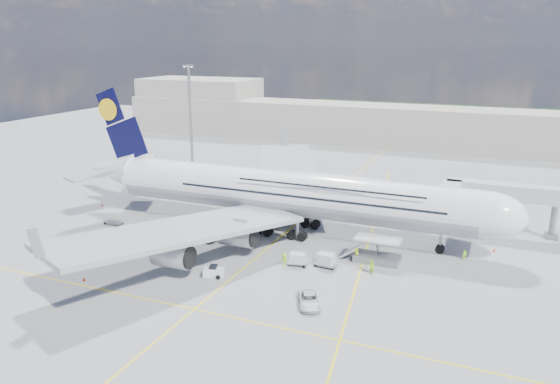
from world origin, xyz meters
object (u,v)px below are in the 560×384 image
at_px(crew_van, 356,254).
at_px(cone_wing_left_inner, 280,199).
at_px(service_van, 309,300).
at_px(dolly_row_a, 207,240).
at_px(dolly_nose_far, 298,259).
at_px(crew_loader, 371,267).
at_px(baggage_tug, 214,272).
at_px(crew_tug, 284,260).
at_px(catering_truck_inner, 299,194).
at_px(dolly_row_c, 185,234).
at_px(cone_wing_right_inner, 181,237).
at_px(cone_nose, 494,250).
at_px(cone_wing_left_outer, 268,183).
at_px(airliner, 289,193).
at_px(crew_wing, 155,246).
at_px(dolly_back, 114,222).
at_px(cone_wing_right_outer, 84,279).
at_px(crew_nose, 465,255).
at_px(light_mast, 190,116).
at_px(cone_tail, 102,205).
at_px(catering_truck_outer, 297,171).
at_px(jet_bridge, 481,195).
at_px(dolly_row_b, 146,231).
at_px(cargo_loader, 376,254).

height_order(crew_van, cone_wing_left_inner, crew_van).
bearing_deg(service_van, dolly_row_a, 123.65).
xyz_separation_m(dolly_nose_far, crew_loader, (10.52, 1.04, 0.02)).
distance_m(baggage_tug, crew_tug, 10.41).
relative_size(catering_truck_inner, service_van, 1.17).
xyz_separation_m(dolly_row_c, cone_wing_right_inner, (0.11, -1.57, -0.07)).
relative_size(cone_nose, cone_wing_left_outer, 0.94).
xyz_separation_m(dolly_row_a, cone_nose, (42.85, 13.20, -0.03)).
xyz_separation_m(airliner, baggage_tug, (-2.69, -20.93, -6.12)).
relative_size(dolly_row_c, baggage_tug, 0.96).
height_order(crew_tug, cone_nose, crew_tug).
relative_size(service_van, crew_wing, 2.80).
xyz_separation_m(cone_nose, cone_wing_left_outer, (-48.31, 23.17, 0.02)).
bearing_deg(dolly_nose_far, cone_wing_left_outer, 110.83).
bearing_deg(dolly_row_c, baggage_tug, -53.49).
relative_size(dolly_back, service_van, 0.64).
xyz_separation_m(dolly_back, cone_wing_right_outer, (11.62, -20.37, -0.10)).
xyz_separation_m(service_van, crew_nose, (16.22, 22.48, 0.04)).
bearing_deg(service_van, crew_tug, 102.42).
distance_m(light_mast, cone_wing_left_inner, 38.58).
bearing_deg(cone_tail, crew_tug, -16.82).
height_order(dolly_row_a, crew_tug, crew_tug).
bearing_deg(dolly_nose_far, airliner, 108.31).
height_order(catering_truck_outer, crew_loader, catering_truck_outer).
height_order(crew_nose, crew_van, crew_van).
bearing_deg(service_van, cone_nose, 29.72).
bearing_deg(catering_truck_inner, service_van, -76.61).
bearing_deg(cone_wing_left_outer, cone_wing_left_inner, -54.18).
bearing_deg(catering_truck_outer, crew_loader, -32.44).
bearing_deg(baggage_tug, cone_nose, 19.85).
xyz_separation_m(cone_wing_left_outer, cone_tail, (-23.05, -27.46, 0.01)).
relative_size(jet_bridge, dolly_nose_far, 6.10).
relative_size(dolly_nose_far, crew_tug, 1.57).
xyz_separation_m(dolly_back, crew_wing, (14.37, -8.03, 0.59)).
distance_m(jet_bridge, dolly_row_a, 45.34).
bearing_deg(cone_wing_right_outer, crew_tug, 33.15).
height_order(catering_truck_outer, crew_tug, catering_truck_outer).
relative_size(catering_truck_inner, cone_tail, 10.59).
distance_m(light_mast, dolly_row_b, 50.04).
distance_m(crew_tug, cone_tail, 45.74).
xyz_separation_m(dolly_row_b, crew_van, (35.75, 1.88, 0.65)).
height_order(cone_nose, cone_wing_left_outer, cone_wing_left_outer).
relative_size(cone_nose, cone_wing_left_inner, 1.10).
relative_size(dolly_row_c, dolly_back, 0.82).
xyz_separation_m(dolly_row_c, dolly_nose_far, (21.55, -4.33, 0.68)).
distance_m(jet_bridge, crew_wing, 52.94).
relative_size(cargo_loader, crew_loader, 4.24).
bearing_deg(crew_loader, cone_wing_left_inner, 166.50).
bearing_deg(cone_tail, jet_bridge, 9.47).
bearing_deg(catering_truck_inner, cone_wing_right_outer, -115.91).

